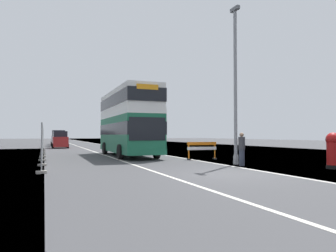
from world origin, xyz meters
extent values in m
cube|color=#424244|center=(0.00, 0.00, -0.05)|extent=(140.00, 280.00, 0.10)
cube|color=#B2AFA8|center=(1.81, 0.00, 0.00)|extent=(0.24, 196.00, 0.01)
cube|color=silver|center=(-2.69, 0.00, 0.00)|extent=(0.16, 168.00, 0.01)
cube|color=#196042|center=(-1.22, 12.42, 1.67)|extent=(2.62, 10.08, 2.63)
cube|color=silver|center=(-1.22, 12.42, 3.18)|extent=(2.62, 10.08, 0.40)
cube|color=silver|center=(-1.22, 12.42, 4.18)|extent=(2.60, 9.98, 1.59)
cube|color=black|center=(-1.22, 12.42, 2.06)|extent=(2.65, 10.18, 0.84)
cube|color=black|center=(-1.22, 12.42, 4.18)|extent=(2.64, 10.13, 0.88)
cube|color=black|center=(-1.26, 7.37, 1.99)|extent=(2.34, 0.08, 1.45)
cube|color=orange|center=(-1.26, 7.37, 4.61)|extent=(1.40, 0.07, 0.32)
cube|color=#196042|center=(-1.22, 12.42, 0.53)|extent=(2.65, 10.18, 0.36)
cylinder|color=black|center=(-2.52, 9.31, 0.50)|extent=(0.31, 1.00, 1.00)
cylinder|color=black|center=(0.03, 9.29, 0.50)|extent=(0.31, 1.00, 1.00)
cylinder|color=black|center=(-2.47, 15.20, 0.50)|extent=(0.31, 1.00, 1.00)
cylinder|color=black|center=(0.07, 15.18, 0.50)|extent=(0.31, 1.00, 1.00)
cylinder|color=gray|center=(2.53, 3.42, 4.23)|extent=(0.18, 0.18, 8.47)
cube|color=slate|center=(2.53, 3.42, 8.59)|extent=(0.20, 0.70, 0.20)
cylinder|color=gray|center=(2.53, 3.42, 0.25)|extent=(0.29, 0.29, 0.50)
cylinder|color=black|center=(5.67, -0.10, 0.09)|extent=(0.65, 0.65, 0.18)
cylinder|color=#B71414|center=(5.67, -0.10, 0.79)|extent=(0.60, 0.60, 1.22)
sphere|color=#B71414|center=(5.67, -0.10, 1.40)|extent=(0.67, 0.67, 0.67)
cube|color=orange|center=(2.43, 7.19, 1.05)|extent=(1.96, 0.43, 0.20)
cube|color=white|center=(2.43, 7.19, 0.73)|extent=(1.96, 0.43, 0.20)
cube|color=orange|center=(1.56, 7.35, 0.53)|extent=(0.08, 0.08, 1.05)
cube|color=black|center=(1.56, 7.35, 0.04)|extent=(0.22, 0.46, 0.08)
cube|color=orange|center=(3.31, 7.03, 0.53)|extent=(0.08, 0.08, 1.05)
cube|color=black|center=(3.31, 7.03, 0.04)|extent=(0.22, 0.46, 0.08)
cube|color=#A8AAAD|center=(-7.31, 4.70, 1.08)|extent=(0.04, 3.26, 2.05)
cube|color=#A8AAAD|center=(-7.31, 8.10, 1.08)|extent=(0.04, 3.26, 2.05)
cube|color=#A8AAAD|center=(-7.31, 11.50, 1.08)|extent=(0.04, 3.26, 2.05)
cube|color=#A8AAAD|center=(-7.31, 14.90, 1.08)|extent=(0.04, 3.26, 2.05)
cube|color=#A8AAAD|center=(-7.31, 18.30, 1.08)|extent=(0.04, 3.26, 2.05)
cube|color=#A8AAAD|center=(-7.31, 21.70, 1.08)|extent=(0.04, 3.26, 2.05)
cylinder|color=#939699|center=(-7.31, 3.00, 1.08)|extent=(0.06, 0.06, 2.15)
cube|color=gray|center=(-7.31, 3.00, 0.06)|extent=(0.44, 0.20, 0.12)
cylinder|color=#939699|center=(-7.31, 6.40, 1.08)|extent=(0.06, 0.06, 2.15)
cube|color=gray|center=(-7.31, 6.40, 0.06)|extent=(0.44, 0.20, 0.12)
cylinder|color=#939699|center=(-7.31, 9.80, 1.08)|extent=(0.06, 0.06, 2.15)
cube|color=gray|center=(-7.31, 9.80, 0.06)|extent=(0.44, 0.20, 0.12)
cylinder|color=#939699|center=(-7.31, 13.20, 1.08)|extent=(0.06, 0.06, 2.15)
cube|color=gray|center=(-7.31, 13.20, 0.06)|extent=(0.44, 0.20, 0.12)
cylinder|color=#939699|center=(-7.31, 16.60, 1.08)|extent=(0.06, 0.06, 2.15)
cube|color=gray|center=(-7.31, 16.60, 0.06)|extent=(0.44, 0.20, 0.12)
cylinder|color=#939699|center=(-7.31, 20.00, 1.08)|extent=(0.06, 0.06, 2.15)
cube|color=gray|center=(-7.31, 20.00, 0.06)|extent=(0.44, 0.20, 0.12)
cylinder|color=#939699|center=(-7.31, 23.40, 1.08)|extent=(0.06, 0.06, 2.15)
cube|color=gray|center=(-7.31, 23.40, 0.06)|extent=(0.44, 0.20, 0.12)
cube|color=maroon|center=(-5.36, 29.92, 0.78)|extent=(1.72, 3.98, 1.20)
cube|color=black|center=(-5.36, 29.92, 1.73)|extent=(1.58, 2.19, 0.69)
cylinder|color=black|center=(-4.50, 31.15, 0.30)|extent=(0.20, 0.60, 0.60)
cylinder|color=black|center=(-6.22, 31.15, 0.30)|extent=(0.20, 0.60, 0.60)
cylinder|color=black|center=(-4.50, 28.68, 0.30)|extent=(0.20, 0.60, 0.60)
cylinder|color=black|center=(-6.22, 28.68, 0.30)|extent=(0.20, 0.60, 0.60)
cube|color=gray|center=(-5.25, 37.31, 0.83)|extent=(1.87, 4.22, 1.29)
cube|color=black|center=(-5.25, 37.31, 1.88)|extent=(1.72, 2.32, 0.83)
cylinder|color=black|center=(-4.32, 38.61, 0.30)|extent=(0.20, 0.60, 0.60)
cylinder|color=black|center=(-6.19, 38.61, 0.30)|extent=(0.20, 0.60, 0.60)
cylinder|color=black|center=(-4.32, 36.00, 0.30)|extent=(0.20, 0.60, 0.60)
cylinder|color=black|center=(-6.19, 36.00, 0.30)|extent=(0.20, 0.60, 0.60)
cube|color=silver|center=(-5.11, 44.62, 0.87)|extent=(1.86, 4.21, 1.37)
cube|color=black|center=(-5.11, 44.62, 1.94)|extent=(1.71, 2.32, 0.77)
cylinder|color=black|center=(-4.18, 45.92, 0.30)|extent=(0.20, 0.60, 0.60)
cylinder|color=black|center=(-6.04, 45.92, 0.30)|extent=(0.20, 0.60, 0.60)
cylinder|color=black|center=(-4.18, 43.31, 0.30)|extent=(0.20, 0.60, 0.60)
cylinder|color=black|center=(-6.04, 43.31, 0.30)|extent=(0.20, 0.60, 0.60)
cylinder|color=#2D3342|center=(2.40, 2.67, 0.43)|extent=(0.29, 0.29, 0.85)
cylinder|color=#333338|center=(2.40, 2.67, 1.19)|extent=(0.34, 0.34, 0.67)
sphere|color=#937056|center=(2.40, 2.67, 1.63)|extent=(0.22, 0.22, 0.22)
camera|label=1|loc=(-7.22, -11.15, 1.61)|focal=33.54mm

